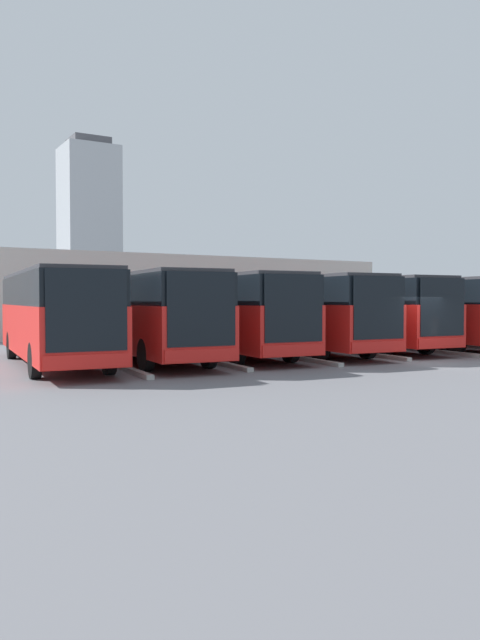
# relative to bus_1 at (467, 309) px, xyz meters

# --- Properties ---
(ground_plane) EXTENTS (600.00, 600.00, 0.00)m
(ground_plane) POSITION_rel_bus_1_xyz_m (8.98, 5.51, -1.88)
(ground_plane) COLOR slate
(bus_1) EXTENTS (3.53, 11.67, 3.38)m
(bus_1) POSITION_rel_bus_1_xyz_m (0.00, 0.00, 0.00)
(bus_1) COLOR red
(bus_1) RESTS_ON ground_plane
(curb_divider_1) EXTENTS (0.90, 7.73, 0.15)m
(curb_divider_1) POSITION_rel_bus_1_xyz_m (1.80, 1.70, -1.80)
(curb_divider_1) COLOR #9E9E99
(curb_divider_1) RESTS_ON ground_plane
(bus_2) EXTENTS (3.53, 11.67, 3.38)m
(bus_2) POSITION_rel_bus_1_xyz_m (3.59, 0.15, 0.00)
(bus_2) COLOR red
(bus_2) RESTS_ON ground_plane
(curb_divider_2) EXTENTS (0.90, 7.73, 0.15)m
(curb_divider_2) POSITION_rel_bus_1_xyz_m (5.39, 1.85, -1.80)
(curb_divider_2) COLOR #9E9E99
(curb_divider_2) RESTS_ON ground_plane
(bus_3) EXTENTS (3.53, 11.67, 3.38)m
(bus_3) POSITION_rel_bus_1_xyz_m (7.19, -0.53, 0.00)
(bus_3) COLOR red
(bus_3) RESTS_ON ground_plane
(curb_divider_3) EXTENTS (0.90, 7.73, 0.15)m
(curb_divider_3) POSITION_rel_bus_1_xyz_m (8.98, 1.17, -1.80)
(curb_divider_3) COLOR #9E9E99
(curb_divider_3) RESTS_ON ground_plane
(bus_4) EXTENTS (3.53, 11.67, 3.38)m
(bus_4) POSITION_rel_bus_1_xyz_m (10.78, -0.28, 0.00)
(bus_4) COLOR red
(bus_4) RESTS_ON ground_plane
(curb_divider_4) EXTENTS (0.90, 7.73, 0.15)m
(curb_divider_4) POSITION_rel_bus_1_xyz_m (12.58, 1.42, -1.80)
(curb_divider_4) COLOR #9E9E99
(curb_divider_4) RESTS_ON ground_plane
(bus_5) EXTENTS (3.53, 11.67, 3.38)m
(bus_5) POSITION_rel_bus_1_xyz_m (14.37, -0.56, 0.00)
(bus_5) COLOR red
(bus_5) RESTS_ON ground_plane
(curb_divider_5) EXTENTS (0.90, 7.73, 0.15)m
(curb_divider_5) POSITION_rel_bus_1_xyz_m (16.17, 1.14, -1.80)
(curb_divider_5) COLOR #9E9E99
(curb_divider_5) RESTS_ON ground_plane
(bus_6) EXTENTS (3.53, 11.67, 3.38)m
(bus_6) POSITION_rel_bus_1_xyz_m (17.97, -0.38, 0.00)
(bus_6) COLOR red
(bus_6) RESTS_ON ground_plane
(curb_divider_6) EXTENTS (0.90, 7.73, 0.15)m
(curb_divider_6) POSITION_rel_bus_1_xyz_m (19.76, 1.32, -1.80)
(curb_divider_6) COLOR #9E9E99
(curb_divider_6) RESTS_ON ground_plane
(bus_7) EXTENTS (3.53, 11.67, 3.38)m
(bus_7) POSITION_rel_bus_1_xyz_m (21.56, -0.31, 0.00)
(bus_7) COLOR red
(bus_7) RESTS_ON ground_plane
(station_building) EXTENTS (31.56, 16.41, 5.37)m
(station_building) POSITION_rel_bus_1_xyz_m (8.98, -21.53, 0.83)
(station_building) COLOR beige
(station_building) RESTS_ON ground_plane
(office_tower) EXTENTS (14.82, 14.82, 48.02)m
(office_tower) POSITION_rel_bus_1_xyz_m (-25.99, -152.82, 21.53)
(office_tower) COLOR #ADB2B7
(office_tower) RESTS_ON ground_plane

